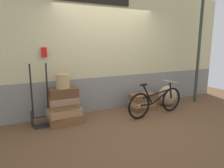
# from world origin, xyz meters

# --- Properties ---
(ground) EXTENTS (9.48, 5.20, 0.06)m
(ground) POSITION_xyz_m (0.00, 0.00, -0.03)
(ground) COLOR brown
(station_building) EXTENTS (7.48, 0.74, 2.96)m
(station_building) POSITION_xyz_m (0.01, 0.85, 1.48)
(station_building) COLOR gray
(station_building) RESTS_ON ground
(suitcase_0) EXTENTS (0.70, 0.45, 0.18)m
(suitcase_0) POSITION_xyz_m (-1.17, 0.33, 0.09)
(suitcase_0) COLOR brown
(suitcase_0) RESTS_ON ground
(suitcase_1) EXTENTS (0.71, 0.48, 0.14)m
(suitcase_1) POSITION_xyz_m (-1.20, 0.31, 0.25)
(suitcase_1) COLOR #9E754C
(suitcase_1) RESTS_ON suitcase_0
(suitcase_2) EXTENTS (0.61, 0.38, 0.12)m
(suitcase_2) POSITION_xyz_m (-1.20, 0.35, 0.38)
(suitcase_2) COLOR olive
(suitcase_2) RESTS_ON suitcase_1
(suitcase_3) EXTENTS (0.58, 0.41, 0.12)m
(suitcase_3) POSITION_xyz_m (-1.21, 0.31, 0.50)
(suitcase_3) COLOR #937051
(suitcase_3) RESTS_ON suitcase_2
(suitcase_4) EXTENTS (0.59, 0.37, 0.20)m
(suitcase_4) POSITION_xyz_m (-1.19, 0.36, 0.66)
(suitcase_4) COLOR brown
(suitcase_4) RESTS_ON suitcase_3
(suitcase_5) EXTENTS (0.69, 0.49, 0.11)m
(suitcase_5) POSITION_xyz_m (0.82, 0.36, 0.06)
(suitcase_5) COLOR brown
(suitcase_5) RESTS_ON ground
(suitcase_6) EXTENTS (0.65, 0.42, 0.13)m
(suitcase_6) POSITION_xyz_m (0.77, 0.32, 0.18)
(suitcase_6) COLOR #9E754C
(suitcase_6) RESTS_ON suitcase_5
(suitcase_7) EXTENTS (0.66, 0.41, 0.17)m
(suitcase_7) POSITION_xyz_m (0.79, 0.33, 0.33)
(suitcase_7) COLOR brown
(suitcase_7) RESTS_ON suitcase_6
(wicker_basket) EXTENTS (0.27, 0.27, 0.30)m
(wicker_basket) POSITION_xyz_m (-1.20, 0.34, 0.90)
(wicker_basket) COLOR tan
(wicker_basket) RESTS_ON suitcase_4
(luggage_trolley) EXTENTS (0.39, 0.38, 1.28)m
(luggage_trolley) POSITION_xyz_m (-1.65, 0.45, 0.29)
(luggage_trolley) COLOR black
(luggage_trolley) RESTS_ON ground
(burlap_sack) EXTENTS (0.51, 0.44, 0.55)m
(burlap_sack) POSITION_xyz_m (1.59, 0.32, 0.27)
(burlap_sack) COLOR tan
(burlap_sack) RESTS_ON ground
(bicycle) EXTENTS (1.61, 0.46, 0.80)m
(bicycle) POSITION_xyz_m (0.84, -0.14, 0.33)
(bicycle) COLOR black
(bicycle) RESTS_ON ground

